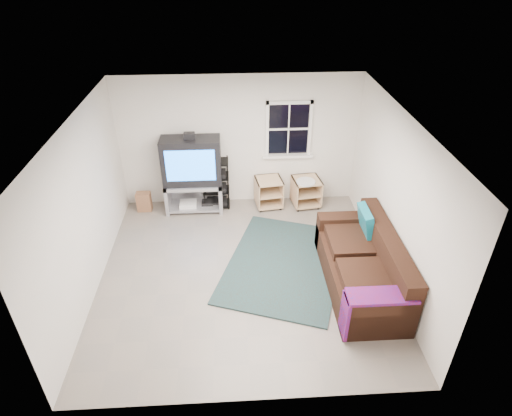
{
  "coord_description": "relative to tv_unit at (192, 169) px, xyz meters",
  "views": [
    {
      "loc": [
        -0.12,
        -5.35,
        4.64
      ],
      "look_at": [
        0.22,
        0.4,
        0.98
      ],
      "focal_mm": 30.0,
      "sensor_mm": 36.0,
      "label": 1
    }
  ],
  "objects": [
    {
      "name": "side_table_right",
      "position": [
        2.23,
        0.04,
        -0.55
      ],
      "size": [
        0.59,
        0.6,
        0.61
      ],
      "rotation": [
        0.0,
        0.0,
        0.13
      ],
      "color": "#DAAF86",
      "rests_on": "ground"
    },
    {
      "name": "sofa",
      "position": [
        2.73,
        -2.42,
        -0.53
      ],
      "size": [
        0.99,
        2.23,
        1.02
      ],
      "color": "black",
      "rests_on": "ground"
    },
    {
      "name": "av_rack",
      "position": [
        0.43,
        0.09,
        -0.44
      ],
      "size": [
        0.52,
        0.38,
        1.03
      ],
      "color": "black",
      "rests_on": "ground"
    },
    {
      "name": "shag_rug",
      "position": [
        1.59,
        -1.85,
        -0.88
      ],
      "size": [
        2.49,
        2.91,
        0.03
      ],
      "primitive_type": "cube",
      "rotation": [
        0.0,
        0.0,
        -0.33
      ],
      "color": "black",
      "rests_on": "ground"
    },
    {
      "name": "tv_unit",
      "position": [
        0.0,
        0.0,
        0.0
      ],
      "size": [
        1.11,
        0.55,
        1.63
      ],
      "color": "#9999A1",
      "rests_on": "ground"
    },
    {
      "name": "room",
      "position": [
        1.86,
        0.27,
        0.58
      ],
      "size": [
        4.6,
        4.62,
        4.6
      ],
      "color": "slate",
      "rests_on": "ground"
    },
    {
      "name": "side_table_left",
      "position": [
        1.47,
        0.06,
        -0.57
      ],
      "size": [
        0.57,
        0.57,
        0.6
      ],
      "rotation": [
        0.0,
        0.0,
        0.14
      ],
      "color": "#DAAF86",
      "rests_on": "ground"
    },
    {
      "name": "paper_bag",
      "position": [
        -1.01,
        -0.0,
        -0.7
      ],
      "size": [
        0.28,
        0.18,
        0.4
      ],
      "primitive_type": "cube",
      "rotation": [
        0.0,
        0.0,
        -0.01
      ],
      "color": "brown",
      "rests_on": "ground"
    }
  ]
}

